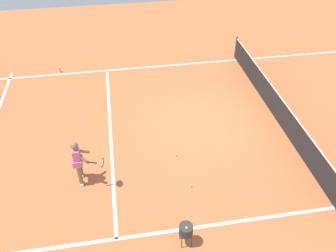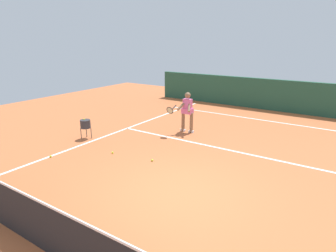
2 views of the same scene
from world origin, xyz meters
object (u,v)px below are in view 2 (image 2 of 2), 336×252
Objects in this scene: tennis_player at (187,111)px; tennis_ball_near at (113,153)px; tennis_ball_mid at (51,156)px; tennis_ball_far at (152,160)px; ball_hopper at (85,124)px.

tennis_ball_near is at bearing 75.99° from tennis_player.
tennis_player is 23.48× the size of tennis_ball_mid.
tennis_ball_far is at bearing -151.69° from tennis_ball_mid.
tennis_ball_far is at bearing 173.89° from ball_hopper.
ball_hopper is at bearing -75.61° from tennis_ball_mid.
tennis_player is 23.48× the size of tennis_ball_near.
tennis_player reaches higher than ball_hopper.
tennis_ball_mid is 1.96m from ball_hopper.
tennis_player is 23.48× the size of tennis_ball_far.
tennis_player is 2.09× the size of ball_hopper.
tennis_player is 3.19m from tennis_ball_far.
tennis_player is at bearing -78.89° from tennis_ball_far.
tennis_ball_near is at bearing -136.60° from tennis_ball_mid.
ball_hopper reaches higher than tennis_ball_mid.
tennis_ball_near is 1.97m from ball_hopper.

